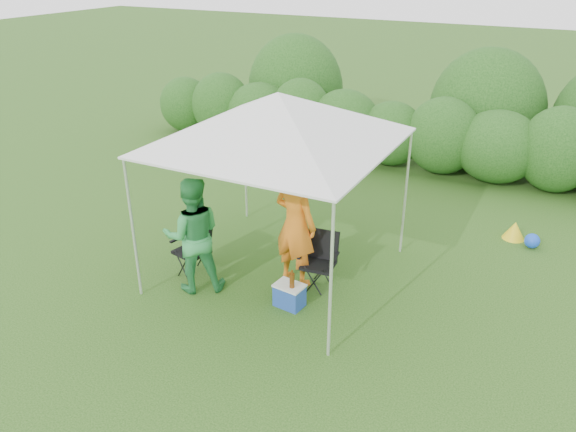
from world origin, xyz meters
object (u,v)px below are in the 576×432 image
at_px(chair_right, 320,256).
at_px(woman, 193,235).
at_px(canopy, 278,118).
at_px(cooler, 289,295).
at_px(man, 295,224).
at_px(chair_left, 195,244).

relative_size(chair_right, woman, 0.48).
bearing_deg(canopy, cooler, -53.01).
xyz_separation_m(canopy, cooler, (0.58, -0.77, -2.29)).
height_order(chair_right, man, man).
height_order(canopy, chair_right, canopy).
bearing_deg(man, woman, 46.90).
bearing_deg(cooler, canopy, 133.77).
relative_size(chair_left, man, 0.44).
distance_m(chair_left, woman, 0.62).
xyz_separation_m(chair_left, woman, (0.28, -0.39, 0.39)).
bearing_deg(chair_left, cooler, 6.31).
distance_m(canopy, chair_left, 2.36).
height_order(man, cooler, man).
height_order(canopy, chair_left, canopy).
bearing_deg(woman, chair_left, -90.54).
bearing_deg(man, chair_right, -153.20).
distance_m(chair_left, man, 1.64).
height_order(canopy, cooler, canopy).
relative_size(chair_right, cooler, 1.92).
bearing_deg(cooler, man, 116.65).
relative_size(chair_left, cooler, 1.94).
distance_m(chair_right, woman, 1.88).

